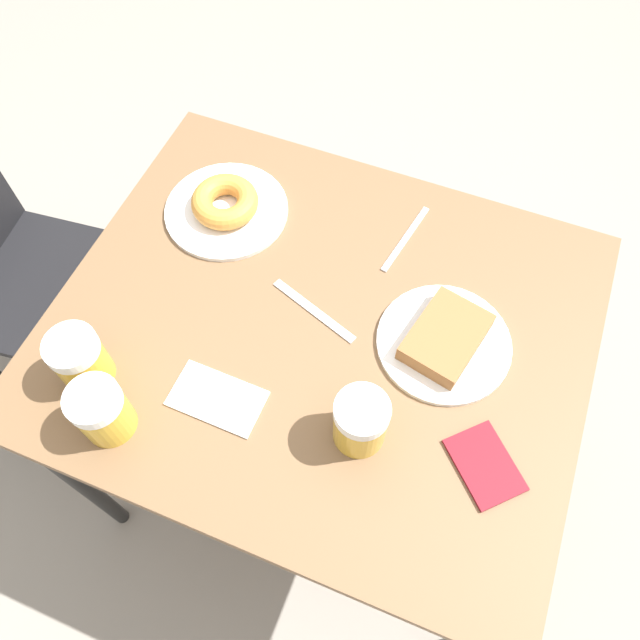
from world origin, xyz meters
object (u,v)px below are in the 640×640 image
(beer_mug_left, at_px, (360,422))
(knife, at_px, (314,311))
(napkin_folded, at_px, (217,398))
(beer_mug_right, at_px, (80,359))
(plate_with_cake, at_px, (445,340))
(fork, at_px, (406,239))
(plate_with_donut, at_px, (226,206))
(beer_mug_center, at_px, (102,411))
(passport_near_edge, at_px, (485,465))

(beer_mug_left, height_order, knife, beer_mug_left)
(napkin_folded, bearing_deg, beer_mug_right, 99.90)
(plate_with_cake, height_order, beer_mug_right, beer_mug_right)
(beer_mug_right, bearing_deg, knife, -50.13)
(beer_mug_left, distance_m, fork, 0.42)
(plate_with_cake, xyz_separation_m, plate_with_donut, (0.13, 0.49, 0.00))
(plate_with_donut, relative_size, beer_mug_left, 2.19)
(napkin_folded, xyz_separation_m, knife, (0.22, -0.09, -0.00))
(knife, bearing_deg, plate_with_donut, 59.00)
(beer_mug_center, distance_m, fork, 0.65)
(passport_near_edge, bearing_deg, plate_with_donut, 62.75)
(beer_mug_center, relative_size, beer_mug_right, 1.00)
(beer_mug_right, height_order, knife, beer_mug_right)
(beer_mug_center, distance_m, knife, 0.41)
(plate_with_donut, bearing_deg, knife, -121.00)
(beer_mug_left, height_order, beer_mug_center, same)
(beer_mug_right, xyz_separation_m, passport_near_edge, (0.10, -0.68, -0.05))
(napkin_folded, distance_m, fork, 0.48)
(plate_with_donut, distance_m, beer_mug_right, 0.42)
(beer_mug_center, xyz_separation_m, knife, (0.33, -0.23, -0.06))
(plate_with_donut, xyz_separation_m, fork, (0.07, -0.36, -0.02))
(beer_mug_center, relative_size, napkin_folded, 0.71)
(knife, relative_size, passport_near_edge, 1.22)
(passport_near_edge, bearing_deg, napkin_folded, 97.06)
(beer_mug_right, height_order, passport_near_edge, beer_mug_right)
(napkin_folded, bearing_deg, plate_with_cake, -53.41)
(plate_with_donut, height_order, napkin_folded, plate_with_donut)
(beer_mug_right, bearing_deg, beer_mug_left, -81.50)
(beer_mug_right, relative_size, fork, 0.63)
(plate_with_cake, height_order, napkin_folded, plate_with_cake)
(beer_mug_right, relative_size, knife, 0.62)
(beer_mug_center, distance_m, napkin_folded, 0.19)
(beer_mug_left, bearing_deg, knife, 39.46)
(plate_with_donut, height_order, fork, plate_with_donut)
(beer_mug_right, distance_m, passport_near_edge, 0.69)
(plate_with_donut, relative_size, passport_near_edge, 1.65)
(plate_with_donut, height_order, beer_mug_right, beer_mug_right)
(beer_mug_right, bearing_deg, plate_with_donut, -8.50)
(beer_mug_right, distance_m, fork, 0.64)
(plate_with_donut, relative_size, knife, 1.35)
(beer_mug_center, bearing_deg, beer_mug_right, 51.16)
(plate_with_cake, xyz_separation_m, napkin_folded, (-0.24, 0.33, -0.01))
(plate_with_cake, relative_size, knife, 1.30)
(plate_with_donut, distance_m, beer_mug_center, 0.48)
(plate_with_cake, xyz_separation_m, knife, (-0.02, 0.24, -0.02))
(beer_mug_left, height_order, beer_mug_right, same)
(fork, height_order, knife, same)
(plate_with_donut, distance_m, knife, 0.29)
(plate_with_donut, relative_size, beer_mug_center, 2.19)
(plate_with_cake, relative_size, passport_near_edge, 1.59)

